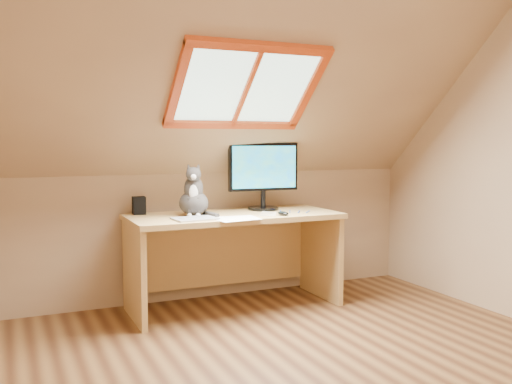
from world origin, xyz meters
TOP-DOWN VIEW (x-y plane):
  - ground at (0.00, 0.00)m, footprint 3.50×3.50m
  - room_shell at (0.00, -0.09)m, footprint 3.52×3.52m
  - desk at (0.04, 1.45)m, footprint 1.57×0.69m
  - monitor at (0.34, 1.50)m, footprint 0.57×0.24m
  - cat at (-0.27, 1.39)m, footprint 0.28×0.30m
  - desk_speaker at (-0.61, 1.63)m, footprint 0.10×0.10m
  - graphics_tablet at (-0.32, 1.19)m, footprint 0.31×0.23m
  - mouse at (0.33, 1.13)m, footprint 0.08×0.11m
  - papers at (0.02, 1.12)m, footprint 0.33×0.27m
  - cables at (0.41, 1.26)m, footprint 0.51×0.26m

SIDE VIEW (x-z plane):
  - ground at x=0.00m, z-range 0.00..0.00m
  - desk at x=0.04m, z-range 0.14..0.85m
  - papers at x=0.02m, z-range 0.71..0.72m
  - cables at x=0.41m, z-range 0.71..0.72m
  - graphics_tablet at x=-0.32m, z-range 0.71..0.73m
  - mouse at x=0.33m, z-range 0.71..0.75m
  - desk_speaker at x=-0.61m, z-range 0.71..0.85m
  - cat at x=-0.27m, z-range 0.66..1.05m
  - monitor at x=0.34m, z-range 0.75..1.28m
  - room_shell at x=0.00m, z-range 0.23..2.64m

